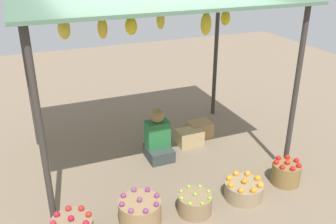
{
  "coord_description": "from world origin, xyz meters",
  "views": [
    {
      "loc": [
        -1.67,
        -4.6,
        2.89
      ],
      "look_at": [
        0.0,
        -0.55,
        0.95
      ],
      "focal_mm": 39.78,
      "sensor_mm": 36.0,
      "label": 1
    }
  ],
  "objects_px": {
    "wooden_crate_near_vendor": "(189,137)",
    "basket_purple_onions": "(140,211)",
    "basket_oranges": "(244,189)",
    "wooden_crate_stacked_rear": "(200,129)",
    "basket_limes": "(195,203)",
    "vendor_person": "(158,139)",
    "basket_red_tomatoes": "(286,173)"
  },
  "relations": [
    {
      "from": "wooden_crate_near_vendor",
      "to": "basket_purple_onions",
      "type": "bearing_deg",
      "value": -132.06
    },
    {
      "from": "basket_oranges",
      "to": "wooden_crate_stacked_rear",
      "type": "relative_size",
      "value": 1.29
    },
    {
      "from": "wooden_crate_near_vendor",
      "to": "wooden_crate_stacked_rear",
      "type": "xyz_separation_m",
      "value": [
        0.27,
        0.17,
        0.01
      ]
    },
    {
      "from": "basket_limes",
      "to": "wooden_crate_near_vendor",
      "type": "xyz_separation_m",
      "value": [
        0.66,
        1.53,
        0.0
      ]
    },
    {
      "from": "wooden_crate_stacked_rear",
      "to": "vendor_person",
      "type": "bearing_deg",
      "value": -157.69
    },
    {
      "from": "vendor_person",
      "to": "wooden_crate_near_vendor",
      "type": "bearing_deg",
      "value": 17.31
    },
    {
      "from": "basket_red_tomatoes",
      "to": "wooden_crate_stacked_rear",
      "type": "bearing_deg",
      "value": 105.59
    },
    {
      "from": "basket_purple_onions",
      "to": "basket_limes",
      "type": "xyz_separation_m",
      "value": [
        0.65,
        -0.08,
        -0.03
      ]
    },
    {
      "from": "vendor_person",
      "to": "basket_purple_onions",
      "type": "bearing_deg",
      "value": -119.15
    },
    {
      "from": "basket_limes",
      "to": "basket_oranges",
      "type": "xyz_separation_m",
      "value": [
        0.69,
        0.02,
        -0.0
      ]
    },
    {
      "from": "basket_purple_onions",
      "to": "wooden_crate_stacked_rear",
      "type": "bearing_deg",
      "value": 45.71
    },
    {
      "from": "vendor_person",
      "to": "basket_oranges",
      "type": "distance_m",
      "value": 1.48
    },
    {
      "from": "basket_limes",
      "to": "wooden_crate_stacked_rear",
      "type": "height_order",
      "value": "basket_limes"
    },
    {
      "from": "basket_purple_onions",
      "to": "basket_oranges",
      "type": "bearing_deg",
      "value": -2.48
    },
    {
      "from": "basket_oranges",
      "to": "basket_red_tomatoes",
      "type": "bearing_deg",
      "value": 4.9
    },
    {
      "from": "basket_purple_onions",
      "to": "basket_oranges",
      "type": "xyz_separation_m",
      "value": [
        1.35,
        -0.06,
        -0.03
      ]
    },
    {
      "from": "vendor_person",
      "to": "wooden_crate_near_vendor",
      "type": "xyz_separation_m",
      "value": [
        0.61,
        0.19,
        -0.18
      ]
    },
    {
      "from": "wooden_crate_stacked_rear",
      "to": "basket_oranges",
      "type": "bearing_deg",
      "value": -98.12
    },
    {
      "from": "basket_purple_onions",
      "to": "basket_oranges",
      "type": "distance_m",
      "value": 1.35
    },
    {
      "from": "vendor_person",
      "to": "wooden_crate_stacked_rear",
      "type": "relative_size",
      "value": 2.09
    },
    {
      "from": "wooden_crate_near_vendor",
      "to": "wooden_crate_stacked_rear",
      "type": "bearing_deg",
      "value": 32.13
    },
    {
      "from": "basket_limes",
      "to": "basket_red_tomatoes",
      "type": "distance_m",
      "value": 1.39
    },
    {
      "from": "vendor_person",
      "to": "basket_oranges",
      "type": "bearing_deg",
      "value": -64.17
    },
    {
      "from": "wooden_crate_near_vendor",
      "to": "wooden_crate_stacked_rear",
      "type": "relative_size",
      "value": 1.06
    },
    {
      "from": "basket_limes",
      "to": "basket_oranges",
      "type": "distance_m",
      "value": 0.69
    },
    {
      "from": "wooden_crate_stacked_rear",
      "to": "wooden_crate_near_vendor",
      "type": "bearing_deg",
      "value": -147.87
    },
    {
      "from": "basket_red_tomatoes",
      "to": "wooden_crate_stacked_rear",
      "type": "relative_size",
      "value": 1.02
    },
    {
      "from": "basket_purple_onions",
      "to": "basket_red_tomatoes",
      "type": "relative_size",
      "value": 1.29
    },
    {
      "from": "basket_oranges",
      "to": "basket_red_tomatoes",
      "type": "height_order",
      "value": "basket_red_tomatoes"
    },
    {
      "from": "vendor_person",
      "to": "basket_red_tomatoes",
      "type": "height_order",
      "value": "vendor_person"
    },
    {
      "from": "basket_limes",
      "to": "basket_red_tomatoes",
      "type": "relative_size",
      "value": 1.08
    },
    {
      "from": "basket_purple_onions",
      "to": "wooden_crate_stacked_rear",
      "type": "relative_size",
      "value": 1.31
    }
  ]
}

